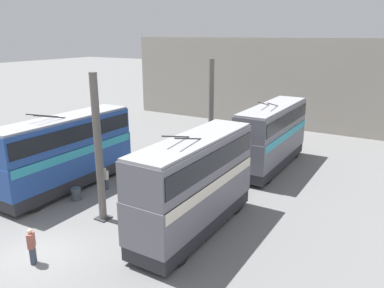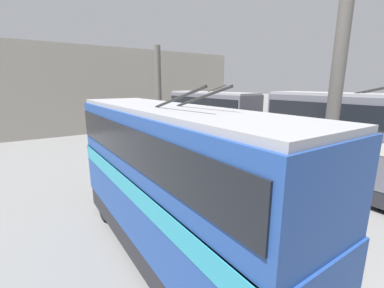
# 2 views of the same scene
# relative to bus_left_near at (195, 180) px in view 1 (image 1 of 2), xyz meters

# --- Properties ---
(ground_plane) EXTENTS (240.00, 240.00, 0.00)m
(ground_plane) POSITION_rel_bus_left_near_xyz_m (-6.11, 5.21, -2.96)
(ground_plane) COLOR slate
(depot_back_wall) EXTENTS (0.50, 36.00, 9.90)m
(depot_back_wall) POSITION_rel_bus_left_near_xyz_m (25.25, 5.21, 1.99)
(depot_back_wall) COLOR #A8A093
(depot_back_wall) RESTS_ON ground_plane
(support_column_near) EXTENTS (0.77, 0.77, 8.38)m
(support_column_near) POSITION_rel_bus_left_near_xyz_m (-1.58, 5.21, 1.10)
(support_column_near) COLOR #605B56
(support_column_near) RESTS_ON ground_plane
(support_column_far) EXTENTS (0.77, 0.77, 8.38)m
(support_column_far) POSITION_rel_bus_left_near_xyz_m (11.40, 5.21, 1.10)
(support_column_far) COLOR #605B56
(support_column_far) RESTS_ON ground_plane
(bus_left_near) EXTENTS (9.11, 2.54, 5.84)m
(bus_left_near) POSITION_rel_bus_left_near_xyz_m (0.00, 0.00, 0.00)
(bus_left_near) COLOR black
(bus_left_near) RESTS_ON ground_plane
(bus_left_far) EXTENTS (9.83, 2.54, 5.63)m
(bus_left_far) POSITION_rel_bus_left_near_xyz_m (11.84, -0.00, -0.11)
(bus_left_far) COLOR black
(bus_left_far) RESTS_ON ground_plane
(bus_right_near) EXTENTS (10.18, 2.54, 5.64)m
(bus_right_near) POSITION_rel_bus_left_near_xyz_m (0.57, 10.41, -0.10)
(bus_right_near) COLOR black
(bus_right_near) RESTS_ON ground_plane
(person_by_left_row) EXTENTS (0.35, 0.47, 1.62)m
(person_by_left_row) POSITION_rel_bus_left_near_xyz_m (0.51, 1.83, -2.11)
(person_by_left_row) COLOR #2D2D33
(person_by_left_row) RESTS_ON ground_plane
(person_by_right_row) EXTENTS (0.27, 0.44, 1.57)m
(person_by_right_row) POSITION_rel_bus_left_near_xyz_m (1.67, 8.10, -2.14)
(person_by_right_row) COLOR #384251
(person_by_right_row) RESTS_ON ground_plane
(person_aisle_foreground) EXTENTS (0.48, 0.43, 1.78)m
(person_aisle_foreground) POSITION_rel_bus_left_near_xyz_m (-6.48, 4.85, -2.01)
(person_aisle_foreground) COLOR #384251
(person_aisle_foreground) RESTS_ON ground_plane
(person_aisle_midway) EXTENTS (0.48, 0.40, 1.56)m
(person_aisle_midway) POSITION_rel_bus_left_near_xyz_m (1.13, 5.77, -2.14)
(person_aisle_midway) COLOR #384251
(person_aisle_midway) RESTS_ON ground_plane
(oil_drum) EXTENTS (0.67, 0.67, 0.80)m
(oil_drum) POSITION_rel_bus_left_near_xyz_m (-0.56, 8.53, -2.56)
(oil_drum) COLOR #424C56
(oil_drum) RESTS_ON ground_plane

